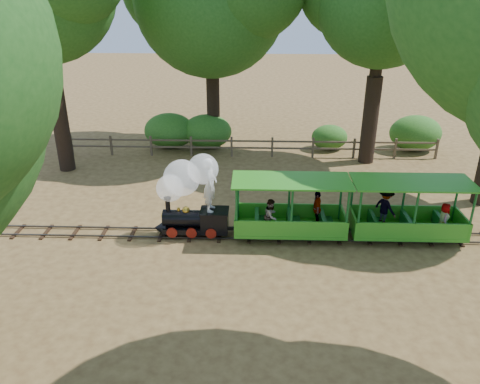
{
  "coord_description": "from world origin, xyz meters",
  "views": [
    {
      "loc": [
        0.17,
        -13.91,
        7.88
      ],
      "look_at": [
        -0.33,
        0.5,
        1.42
      ],
      "focal_mm": 35.0,
      "sensor_mm": 36.0,
      "label": 1
    }
  ],
  "objects_px": {
    "carriage_rear": "(405,216)",
    "fence": "(252,145)",
    "locomotive": "(190,190)",
    "carriage_front": "(291,216)"
  },
  "relations": [
    {
      "from": "locomotive",
      "to": "carriage_front",
      "type": "height_order",
      "value": "locomotive"
    },
    {
      "from": "carriage_front",
      "to": "carriage_rear",
      "type": "relative_size",
      "value": 1.0
    },
    {
      "from": "locomotive",
      "to": "carriage_rear",
      "type": "xyz_separation_m",
      "value": [
        7.13,
        -0.03,
        -0.83
      ]
    },
    {
      "from": "carriage_front",
      "to": "carriage_rear",
      "type": "distance_m",
      "value": 3.78
    },
    {
      "from": "carriage_rear",
      "to": "fence",
      "type": "distance_m",
      "value": 9.49
    },
    {
      "from": "carriage_rear",
      "to": "fence",
      "type": "xyz_separation_m",
      "value": [
        -5.16,
        7.96,
        -0.26
      ]
    },
    {
      "from": "locomotive",
      "to": "carriage_rear",
      "type": "height_order",
      "value": "locomotive"
    },
    {
      "from": "locomotive",
      "to": "fence",
      "type": "distance_m",
      "value": 8.24
    },
    {
      "from": "fence",
      "to": "carriage_rear",
      "type": "bearing_deg",
      "value": -57.06
    },
    {
      "from": "locomotive",
      "to": "fence",
      "type": "relative_size",
      "value": 0.16
    }
  ]
}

